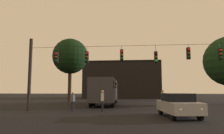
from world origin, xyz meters
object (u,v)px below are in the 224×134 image
object	(u,v)px
pedestrian_crossing_center	(73,100)
tree_behind_building	(70,56)
pedestrian_crossing_right	(163,98)
city_bus	(105,89)
car_near_right	(178,105)
pedestrian_crossing_left	(102,99)

from	to	relation	value
pedestrian_crossing_center	tree_behind_building	size ratio (longest dim) A/B	0.16
pedestrian_crossing_center	pedestrian_crossing_right	bearing A→B (deg)	15.15
pedestrian_crossing_center	city_bus	bearing A→B (deg)	76.48
tree_behind_building	pedestrian_crossing_right	bearing A→B (deg)	-42.81
car_near_right	tree_behind_building	world-z (taller)	tree_behind_building
pedestrian_crossing_left	tree_behind_building	bearing A→B (deg)	116.46
tree_behind_building	pedestrian_crossing_left	bearing A→B (deg)	-63.54
pedestrian_crossing_center	car_near_right	bearing A→B (deg)	-24.88
car_near_right	pedestrian_crossing_right	bearing A→B (deg)	91.36
car_near_right	pedestrian_crossing_left	world-z (taller)	pedestrian_crossing_left
city_bus	pedestrian_crossing_left	world-z (taller)	city_bus
city_bus	pedestrian_crossing_right	xyz separation A→B (m)	(6.07, -5.46, -0.87)
pedestrian_crossing_right	tree_behind_building	size ratio (longest dim) A/B	0.18
pedestrian_crossing_right	tree_behind_building	world-z (taller)	tree_behind_building
pedestrian_crossing_right	car_near_right	bearing A→B (deg)	-88.64
city_bus	pedestrian_crossing_right	size ratio (longest dim) A/B	6.34
city_bus	pedestrian_crossing_center	bearing A→B (deg)	-103.52
pedestrian_crossing_center	pedestrian_crossing_right	distance (m)	8.18
pedestrian_crossing_center	pedestrian_crossing_right	xyz separation A→B (m)	(7.89, 2.14, 0.13)
pedestrian_crossing_right	tree_behind_building	distance (m)	17.86
pedestrian_crossing_left	tree_behind_building	xyz separation A→B (m)	(-7.13, 14.33, 5.96)
tree_behind_building	car_near_right	bearing A→B (deg)	-54.18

